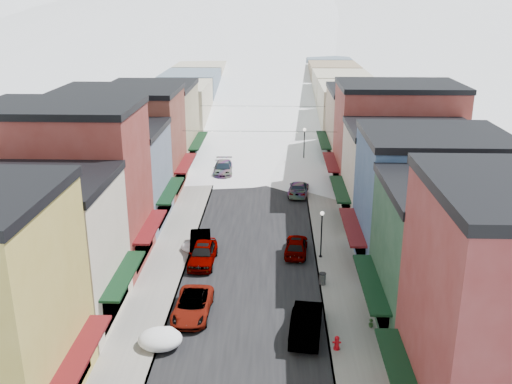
# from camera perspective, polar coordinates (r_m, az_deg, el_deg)

# --- Properties ---
(road) EXTENTS (10.00, 160.00, 0.01)m
(road) POSITION_cam_1_polar(r_m,az_deg,el_deg) (81.49, 0.73, 4.91)
(road) COLOR black
(road) RESTS_ON ground
(sidewalk_left) EXTENTS (3.20, 160.00, 0.15)m
(sidewalk_left) POSITION_cam_1_polar(r_m,az_deg,el_deg) (81.89, -3.91, 4.99)
(sidewalk_left) COLOR gray
(sidewalk_left) RESTS_ON ground
(sidewalk_right) EXTENTS (3.20, 160.00, 0.15)m
(sidewalk_right) POSITION_cam_1_polar(r_m,az_deg,el_deg) (81.60, 5.39, 4.90)
(sidewalk_right) COLOR gray
(sidewalk_right) RESTS_ON ground
(curb_left) EXTENTS (0.10, 160.00, 0.15)m
(curb_left) POSITION_cam_1_polar(r_m,az_deg,el_deg) (81.74, -2.82, 4.98)
(curb_left) COLOR slate
(curb_left) RESTS_ON ground
(curb_right) EXTENTS (0.10, 160.00, 0.15)m
(curb_right) POSITION_cam_1_polar(r_m,az_deg,el_deg) (81.53, 4.30, 4.92)
(curb_right) COLOR slate
(curb_right) RESTS_ON ground
(bldg_l_cream) EXTENTS (11.30, 8.20, 9.50)m
(bldg_l_cream) POSITION_cam_1_polar(r_m,az_deg,el_deg) (37.94, -21.46, -5.48)
(bldg_l_cream) COLOR beige
(bldg_l_cream) RESTS_ON ground
(bldg_l_brick_near) EXTENTS (12.30, 8.20, 12.50)m
(bldg_l_brick_near) POSITION_cam_1_polar(r_m,az_deg,el_deg) (44.53, -18.37, 0.47)
(bldg_l_brick_near) COLOR maroon
(bldg_l_brick_near) RESTS_ON ground
(bldg_l_grayblue) EXTENTS (11.30, 9.20, 9.00)m
(bldg_l_grayblue) POSITION_cam_1_polar(r_m,az_deg,el_deg) (52.56, -14.59, 1.57)
(bldg_l_grayblue) COLOR slate
(bldg_l_grayblue) RESTS_ON ground
(bldg_l_brick_far) EXTENTS (13.30, 9.20, 11.00)m
(bldg_l_brick_far) POSITION_cam_1_polar(r_m,az_deg,el_deg) (60.92, -13.26, 4.98)
(bldg_l_brick_far) COLOR brown
(bldg_l_brick_far) RESTS_ON ground
(bldg_l_tan) EXTENTS (11.30, 11.20, 10.00)m
(bldg_l_tan) POSITION_cam_1_polar(r_m,az_deg,el_deg) (70.26, -10.37, 6.55)
(bldg_l_tan) COLOR tan
(bldg_l_tan) RESTS_ON ground
(bldg_r_green) EXTENTS (11.30, 9.20, 9.50)m
(bldg_r_green) POSITION_cam_1_polar(r_m,az_deg,el_deg) (36.28, 20.35, -6.47)
(bldg_r_green) COLOR #20432D
(bldg_r_green) RESTS_ON ground
(bldg_r_blue) EXTENTS (11.30, 9.20, 10.50)m
(bldg_r_blue) POSITION_cam_1_polar(r_m,az_deg,el_deg) (44.07, 16.95, -0.94)
(bldg_r_blue) COLOR #334D75
(bldg_r_blue) RESTS_ON ground
(bldg_r_cream) EXTENTS (12.30, 9.20, 9.00)m
(bldg_r_cream) POSITION_cam_1_polar(r_m,az_deg,el_deg) (52.72, 15.03, 1.58)
(bldg_r_cream) COLOR beige
(bldg_r_cream) RESTS_ON ground
(bldg_r_brick_far) EXTENTS (13.30, 9.20, 11.50)m
(bldg_r_brick_far) POSITION_cam_1_polar(r_m,az_deg,el_deg) (61.00, 13.79, 5.19)
(bldg_r_brick_far) COLOR maroon
(bldg_r_brick_far) RESTS_ON ground
(bldg_r_tan) EXTENTS (11.30, 11.20, 9.50)m
(bldg_r_tan) POSITION_cam_1_polar(r_m,az_deg,el_deg) (70.62, 11.37, 6.34)
(bldg_r_tan) COLOR #997C64
(bldg_r_tan) RESTS_ON ground
(distant_blocks) EXTENTS (34.00, 55.00, 8.00)m
(distant_blocks) POSITION_cam_1_polar(r_m,az_deg,el_deg) (103.29, 1.04, 10.12)
(distant_blocks) COLOR gray
(distant_blocks) RESTS_ON ground
(mountain_ridge) EXTENTS (670.00, 340.00, 34.00)m
(mountain_ridge) POSITION_cam_1_polar(r_m,az_deg,el_deg) (297.09, -2.18, 17.74)
(mountain_ridge) COLOR silver
(mountain_ridge) RESTS_ON ground
(overhead_cables) EXTENTS (16.40, 15.04, 0.04)m
(overhead_cables) POSITION_cam_1_polar(r_m,az_deg,el_deg) (67.95, 0.51, 7.47)
(overhead_cables) COLOR black
(overhead_cables) RESTS_ON ground
(car_white_suv) EXTENTS (2.40, 5.01, 1.38)m
(car_white_suv) POSITION_cam_1_polar(r_m,az_deg,el_deg) (37.78, -6.36, -11.22)
(car_white_suv) COLOR silver
(car_white_suv) RESTS_ON ground
(car_silver_sedan) EXTENTS (2.06, 4.87, 1.64)m
(car_silver_sedan) POSITION_cam_1_polar(r_m,az_deg,el_deg) (44.51, -5.34, -6.13)
(car_silver_sedan) COLOR #A7A9B0
(car_silver_sedan) RESTS_ON ground
(car_dark_hatch) EXTENTS (2.16, 4.83, 1.54)m
(car_dark_hatch) POSITION_cam_1_polar(r_m,az_deg,el_deg) (46.44, -5.58, -5.12)
(car_dark_hatch) COLOR black
(car_dark_hatch) RESTS_ON ground
(car_silver_wagon) EXTENTS (2.42, 5.51, 1.58)m
(car_silver_wagon) POSITION_cam_1_polar(r_m,az_deg,el_deg) (66.39, -3.29, 2.35)
(car_silver_wagon) COLOR #AAACB3
(car_silver_wagon) RESTS_ON ground
(car_green_sedan) EXTENTS (2.35, 5.26, 1.68)m
(car_green_sedan) POSITION_cam_1_polar(r_m,az_deg,el_deg) (35.70, 5.05, -12.83)
(car_green_sedan) COLOR black
(car_green_sedan) RESTS_ON ground
(car_gray_suv) EXTENTS (2.13, 4.49, 1.48)m
(car_gray_suv) POSITION_cam_1_polar(r_m,az_deg,el_deg) (46.02, 4.04, -5.34)
(car_gray_suv) COLOR gray
(car_gray_suv) RESTS_ON ground
(car_black_sedan) EXTENTS (2.50, 5.08, 1.42)m
(car_black_sedan) POSITION_cam_1_polar(r_m,az_deg,el_deg) (59.75, 4.27, 0.38)
(car_black_sedan) COLOR black
(car_black_sedan) RESTS_ON ground
(car_lane_silver) EXTENTS (2.22, 4.34, 1.41)m
(car_lane_silver) POSITION_cam_1_polar(r_m,az_deg,el_deg) (81.45, -0.31, 5.41)
(car_lane_silver) COLOR #AEB2B7
(car_lane_silver) RESTS_ON ground
(car_lane_white) EXTENTS (3.34, 6.04, 1.60)m
(car_lane_white) POSITION_cam_1_polar(r_m,az_deg,el_deg) (94.13, 1.48, 7.29)
(car_lane_white) COLOR white
(car_lane_white) RESTS_ON ground
(fire_hydrant) EXTENTS (0.50, 0.38, 0.86)m
(fire_hydrant) POSITION_cam_1_polar(r_m,az_deg,el_deg) (34.53, 8.08, -14.74)
(fire_hydrant) COLOR red
(fire_hydrant) RESTS_ON sidewalk_right
(trash_can) EXTENTS (0.51, 0.51, 0.86)m
(trash_can) POSITION_cam_1_polar(r_m,az_deg,el_deg) (41.34, 6.66, -8.60)
(trash_can) COLOR #4F5153
(trash_can) RESTS_ON sidewalk_right
(streetlamp_near) EXTENTS (0.32, 0.32, 3.84)m
(streetlamp_near) POSITION_cam_1_polar(r_m,az_deg,el_deg) (44.67, 6.58, -3.64)
(streetlamp_near) COLOR black
(streetlamp_near) RESTS_ON sidewalk_right
(streetlamp_far) EXTENTS (0.39, 0.39, 4.73)m
(streetlamp_far) POSITION_cam_1_polar(r_m,az_deg,el_deg) (69.06, 4.84, 4.98)
(streetlamp_far) COLOR black
(streetlamp_far) RESTS_ON sidewalk_right
(planter_far) EXTENTS (0.42, 0.42, 0.54)m
(planter_far) POSITION_cam_1_polar(r_m,az_deg,el_deg) (36.97, 11.43, -12.72)
(planter_far) COLOR #35612C
(planter_far) RESTS_ON sidewalk_right
(snow_pile_near) EXTENTS (2.61, 2.81, 1.10)m
(snow_pile_near) POSITION_cam_1_polar(r_m,az_deg,el_deg) (35.09, -9.50, -14.25)
(snow_pile_near) COLOR white
(snow_pile_near) RESTS_ON ground
(snow_pile_mid) EXTENTS (2.08, 2.48, 0.88)m
(snow_pile_mid) POSITION_cam_1_polar(r_m,az_deg,el_deg) (46.77, -6.16, -5.43)
(snow_pile_mid) COLOR white
(snow_pile_mid) RESTS_ON ground
(snow_pile_far) EXTENTS (2.13, 2.51, 0.90)m
(snow_pile_far) POSITION_cam_1_polar(r_m,az_deg,el_deg) (66.74, -3.25, 2.12)
(snow_pile_far) COLOR white
(snow_pile_far) RESTS_ON ground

